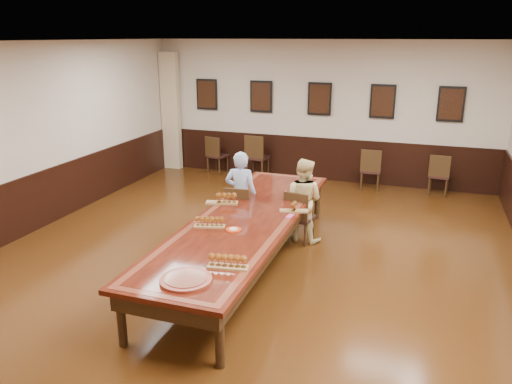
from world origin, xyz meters
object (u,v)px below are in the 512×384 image
at_px(spare_chair_d, 439,174).
at_px(carved_platter, 186,280).
at_px(person_man, 241,194).
at_px(spare_chair_b, 258,156).
at_px(spare_chair_c, 371,169).
at_px(person_woman, 303,200).
at_px(chair_woman, 300,216).
at_px(spare_chair_a, 218,154).
at_px(chair_man, 240,212).
at_px(conference_table, 245,227).

bearing_deg(spare_chair_d, carved_platter, 74.45).
distance_m(spare_chair_d, person_man, 4.78).
relative_size(spare_chair_b, spare_chair_c, 1.11).
bearing_deg(spare_chair_b, person_woman, 124.00).
relative_size(spare_chair_c, person_woman, 0.67).
height_order(chair_woman, person_man, person_man).
xyz_separation_m(chair_woman, spare_chair_c, (0.75, 3.39, 0.02)).
bearing_deg(carved_platter, spare_chair_a, 110.58).
bearing_deg(spare_chair_c, chair_man, 60.84).
distance_m(spare_chair_a, spare_chair_c, 3.77).
relative_size(chair_woman, spare_chair_c, 0.96).
xyz_separation_m(spare_chair_c, carved_platter, (-1.21, -6.58, 0.31)).
relative_size(person_man, conference_table, 0.29).
height_order(spare_chair_b, person_woman, person_woman).
bearing_deg(spare_chair_d, chair_woman, 63.97).
distance_m(chair_woman, spare_chair_a, 4.70).
bearing_deg(person_woman, carved_platter, 91.34).
height_order(chair_woman, spare_chair_a, spare_chair_a).
distance_m(conference_table, carved_platter, 2.04).
distance_m(spare_chair_c, person_man, 3.89).
bearing_deg(conference_table, spare_chair_a, 117.47).
xyz_separation_m(chair_man, spare_chair_b, (-0.95, 3.74, 0.05)).
distance_m(chair_woman, carved_platter, 3.24).
bearing_deg(chair_man, spare_chair_b, -81.29).
relative_size(spare_chair_a, spare_chair_d, 1.03).
xyz_separation_m(spare_chair_c, person_man, (-1.76, -3.46, 0.27)).
distance_m(spare_chair_b, person_man, 3.77).
distance_m(spare_chair_b, person_woman, 4.00).
xyz_separation_m(person_man, carved_platter, (0.54, -3.12, 0.04)).
height_order(chair_man, spare_chair_a, chair_man).
height_order(chair_woman, person_woman, person_woman).
bearing_deg(person_woman, spare_chair_b, -50.85).
xyz_separation_m(spare_chair_a, person_woman, (3.03, -3.51, 0.24)).
relative_size(conference_table, carved_platter, 7.17).
xyz_separation_m(chair_woman, conference_table, (-0.54, -1.16, 0.17)).
height_order(chair_man, person_woman, person_woman).
xyz_separation_m(spare_chair_a, carved_platter, (2.55, -6.79, 0.31)).
height_order(spare_chair_d, person_man, person_man).
distance_m(chair_woman, spare_chair_c, 3.47).
distance_m(chair_man, carved_platter, 3.08).
distance_m(spare_chair_a, carved_platter, 7.26).
xyz_separation_m(spare_chair_d, person_woman, (-2.17, -3.38, 0.25)).
relative_size(person_woman, conference_table, 0.28).
bearing_deg(spare_chair_a, person_man, 132.15).
relative_size(spare_chair_c, conference_table, 0.19).
bearing_deg(person_woman, chair_woman, 90.00).
distance_m(chair_woman, spare_chair_d, 4.11).
distance_m(chair_man, person_man, 0.29).
height_order(person_woman, carved_platter, person_woman).
relative_size(spare_chair_d, conference_table, 0.18).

